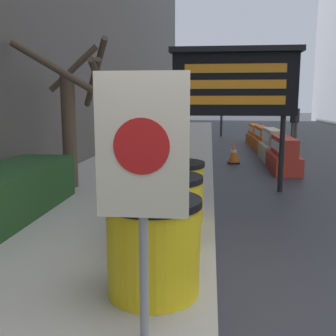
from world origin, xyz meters
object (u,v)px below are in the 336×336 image
object	(u,v)px
barrel_drum_back	(174,192)
warning_sign	(142,165)
jersey_barrier_orange_far	(262,140)
message_board	(234,84)
pedestrian_worker	(295,119)
jersey_barrier_red_striped	(283,156)
traffic_light_near_curb	(222,82)
barrel_drum_foreground	(153,246)
barrel_drum_middle	(166,212)
traffic_cone_mid	(234,153)
jersey_barrier_cream	(272,146)
jersey_barrier_orange_near	(254,135)
traffic_cone_near	(296,149)

from	to	relation	value
barrel_drum_back	warning_sign	bearing A→B (deg)	-89.05
barrel_drum_back	jersey_barrier_orange_far	distance (m)	9.43
message_board	pedestrian_worker	bearing A→B (deg)	72.62
message_board	jersey_barrier_red_striped	size ratio (longest dim) A/B	1.55
traffic_light_near_curb	pedestrian_worker	xyz separation A→B (m)	(3.25, -1.43, -1.71)
barrel_drum_foreground	traffic_light_near_curb	xyz separation A→B (m)	(1.01, 16.75, 2.13)
barrel_drum_middle	jersey_barrier_red_striped	xyz separation A→B (m)	(2.30, 5.90, -0.17)
barrel_drum_back	pedestrian_worker	distance (m)	14.00
traffic_cone_mid	pedestrian_worker	xyz separation A→B (m)	(3.13, 7.26, 0.67)
jersey_barrier_orange_far	traffic_cone_mid	bearing A→B (deg)	-110.66
jersey_barrier_cream	traffic_light_near_curb	bearing A→B (deg)	99.23
jersey_barrier_orange_near	traffic_light_near_curb	world-z (taller)	traffic_light_near_curb
barrel_drum_foreground	barrel_drum_back	xyz separation A→B (m)	(-0.01, 1.99, 0.00)
warning_sign	barrel_drum_middle	bearing A→B (deg)	91.60
warning_sign	pedestrian_worker	size ratio (longest dim) A/B	1.08
message_board	pedestrian_worker	size ratio (longest dim) A/B	1.67
traffic_cone_near	traffic_cone_mid	xyz separation A→B (m)	(-1.86, -0.77, -0.05)
jersey_barrier_orange_near	traffic_cone_near	bearing A→B (deg)	-81.55
barrel_drum_back	jersey_barrier_cream	bearing A→B (deg)	71.44
jersey_barrier_red_striped	jersey_barrier_orange_near	world-z (taller)	jersey_barrier_red_striped
barrel_drum_foreground	warning_sign	size ratio (longest dim) A/B	0.46
warning_sign	barrel_drum_back	bearing A→B (deg)	90.95
traffic_light_near_curb	warning_sign	bearing A→B (deg)	-93.18
warning_sign	jersey_barrier_orange_far	world-z (taller)	warning_sign
barrel_drum_back	jersey_barrier_orange_near	world-z (taller)	barrel_drum_back
barrel_drum_foreground	jersey_barrier_red_striped	size ratio (longest dim) A/B	0.46
pedestrian_worker	warning_sign	bearing A→B (deg)	-159.74
barrel_drum_middle	traffic_cone_mid	size ratio (longest dim) A/B	1.35
jersey_barrier_orange_far	traffic_light_near_curb	bearing A→B (deg)	102.91
barrel_drum_foreground	jersey_barrier_orange_near	size ratio (longest dim) A/B	0.43
barrel_drum_foreground	traffic_cone_near	world-z (taller)	barrel_drum_foreground
barrel_drum_middle	traffic_cone_mid	xyz separation A→B (m)	(1.14, 7.06, -0.25)
message_board	traffic_cone_mid	world-z (taller)	message_board
warning_sign	traffic_light_near_curb	xyz separation A→B (m)	(0.97, 17.45, 1.33)
barrel_drum_foreground	jersey_barrier_cream	world-z (taller)	barrel_drum_foreground
jersey_barrier_orange_near	pedestrian_worker	xyz separation A→B (m)	(1.97, 1.80, 0.62)
barrel_drum_back	barrel_drum_foreground	bearing A→B (deg)	-89.76
traffic_cone_near	jersey_barrier_red_striped	bearing A→B (deg)	-109.72
traffic_cone_near	pedestrian_worker	size ratio (longest dim) A/B	0.43
traffic_cone_mid	traffic_cone_near	bearing A→B (deg)	22.64
barrel_drum_middle	pedestrian_worker	size ratio (longest dim) A/B	0.50
barrel_drum_middle	warning_sign	bearing A→B (deg)	-88.40
pedestrian_worker	jersey_barrier_red_striped	bearing A→B (deg)	-158.11
barrel_drum_foreground	jersey_barrier_orange_near	distance (m)	13.72
message_board	traffic_light_near_curb	xyz separation A→B (m)	(0.11, 12.18, 0.61)
jersey_barrier_red_striped	traffic_cone_near	world-z (taller)	jersey_barrier_red_striped
jersey_barrier_red_striped	pedestrian_worker	xyz separation A→B (m)	(1.97, 8.43, 0.59)
jersey_barrier_red_striped	pedestrian_worker	bearing A→B (deg)	76.87
jersey_barrier_orange_near	traffic_cone_near	distance (m)	4.74
jersey_barrier_cream	traffic_cone_near	size ratio (longest dim) A/B	2.55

